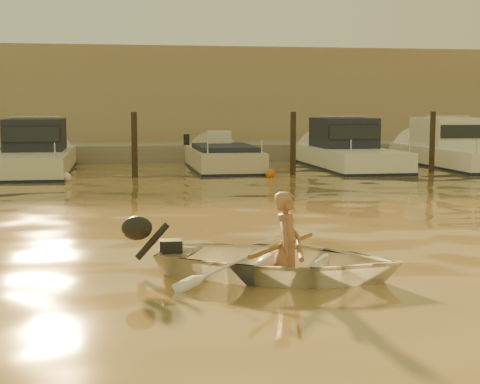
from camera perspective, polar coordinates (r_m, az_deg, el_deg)
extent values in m
plane|color=brown|center=(9.23, -4.53, -7.00)|extent=(160.00, 160.00, 0.00)
imported|color=silver|center=(9.46, 3.07, -5.38)|extent=(3.77, 3.33, 0.65)
imported|color=#99694C|center=(9.41, 3.67, -4.22)|extent=(0.52, 0.61, 1.41)
cylinder|color=brown|center=(9.38, 4.57, -4.16)|extent=(0.51, 2.06, 0.13)
cylinder|color=brown|center=(9.41, 3.37, -4.11)|extent=(1.24, 1.76, 0.13)
cylinder|color=#2D2319|center=(22.78, -8.19, 3.41)|extent=(0.18, 0.18, 2.20)
cylinder|color=#2D2319|center=(23.45, 4.14, 3.55)|extent=(0.18, 0.18, 2.20)
cylinder|color=#2D2319|center=(24.99, 14.68, 3.54)|extent=(0.18, 0.18, 2.20)
sphere|color=white|center=(22.06, -13.33, 1.10)|extent=(0.30, 0.30, 0.30)
sphere|color=#C85E17|center=(22.59, 2.36, 1.41)|extent=(0.30, 0.30, 0.30)
sphere|color=white|center=(23.39, 9.73, 1.50)|extent=(0.30, 0.30, 0.30)
cube|color=gray|center=(30.52, -8.18, 2.82)|extent=(52.00, 4.00, 1.00)
cube|color=#9E8466|center=(35.95, -8.48, 6.98)|extent=(46.00, 7.00, 4.80)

